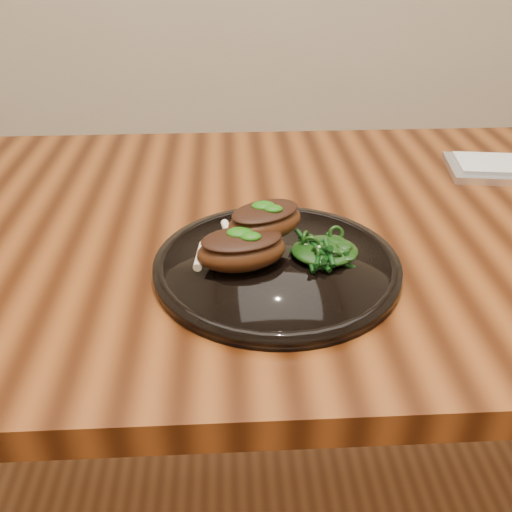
{
  "coord_description": "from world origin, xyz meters",
  "views": [
    {
      "loc": [
        -0.17,
        -0.77,
        1.15
      ],
      "look_at": [
        -0.14,
        -0.16,
        0.78
      ],
      "focal_mm": 40.0,
      "sensor_mm": 36.0,
      "label": 1
    }
  ],
  "objects_px": {
    "desk": "(337,263)",
    "lamb_chop_front": "(241,249)",
    "plate": "(277,265)",
    "greens_heap": "(325,247)"
  },
  "relations": [
    {
      "from": "desk",
      "to": "lamb_chop_front",
      "type": "relative_size",
      "value": 12.7
    },
    {
      "from": "desk",
      "to": "plate",
      "type": "bearing_deg",
      "value": -126.73
    },
    {
      "from": "desk",
      "to": "greens_heap",
      "type": "distance_m",
      "value": 0.19
    },
    {
      "from": "lamb_chop_front",
      "to": "greens_heap",
      "type": "xyz_separation_m",
      "value": [
        0.11,
        0.02,
        -0.01
      ]
    },
    {
      "from": "desk",
      "to": "plate",
      "type": "relative_size",
      "value": 5.09
    },
    {
      "from": "plate",
      "to": "desk",
      "type": "bearing_deg",
      "value": 53.27
    },
    {
      "from": "desk",
      "to": "plate",
      "type": "xyz_separation_m",
      "value": [
        -0.11,
        -0.15,
        0.09
      ]
    },
    {
      "from": "plate",
      "to": "lamb_chop_front",
      "type": "relative_size",
      "value": 2.5
    },
    {
      "from": "plate",
      "to": "lamb_chop_front",
      "type": "distance_m",
      "value": 0.06
    },
    {
      "from": "desk",
      "to": "lamb_chop_front",
      "type": "height_order",
      "value": "lamb_chop_front"
    }
  ]
}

